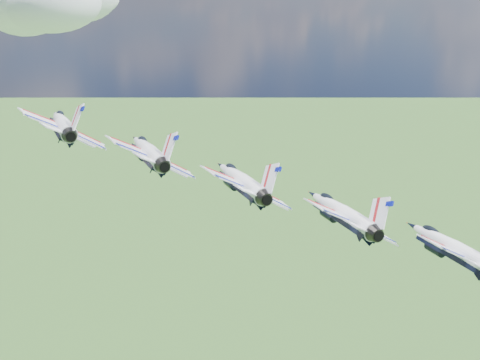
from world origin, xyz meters
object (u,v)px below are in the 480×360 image
jet_0 (62,123)px  jet_2 (240,180)px  jet_1 (148,151)px  jet_4 (449,247)px  jet_3 (340,212)px

jet_0 → jet_2: bearing=-41.5°
jet_1 → jet_4: size_ratio=1.00×
jet_2 → jet_1: bearing=138.5°
jet_0 → jet_1: (8.10, -8.66, -2.46)m
jet_1 → jet_2: 12.11m
jet_3 → jet_1: bearing=138.5°
jet_0 → jet_2: (16.21, -17.31, -4.91)m
jet_2 → jet_3: 12.11m
jet_3 → jet_0: bearing=138.5°
jet_0 → jet_2: size_ratio=1.00×
jet_1 → jet_4: (24.31, -25.97, -7.37)m
jet_1 → jet_3: jet_1 is taller
jet_0 → jet_4: 48.43m
jet_3 → jet_4: (8.10, -8.66, -2.46)m
jet_0 → jet_3: (24.31, -25.97, -7.37)m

